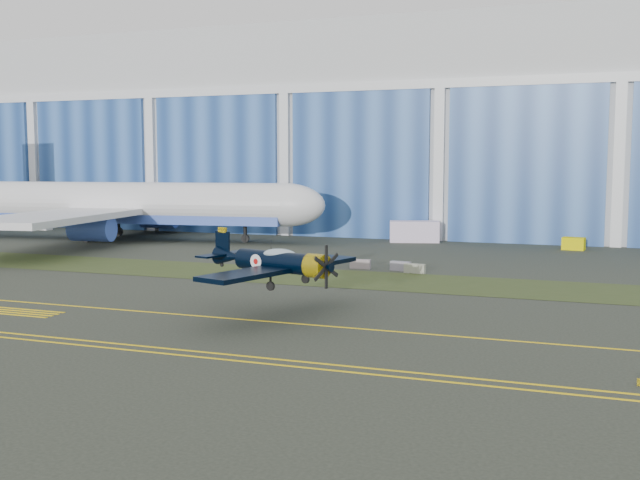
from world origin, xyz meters
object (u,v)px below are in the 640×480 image
(tug, at_px, (574,244))
(jetliner, at_px, (120,158))
(shipping_container, at_px, (414,232))
(warbird, at_px, (275,262))

(tug, bearing_deg, jetliner, -163.48)
(jetliner, bearing_deg, tug, 0.78)
(jetliner, bearing_deg, shipping_container, 8.02)
(warbird, height_order, tug, warbird)
(jetliner, height_order, tug, jetliner)
(warbird, height_order, jetliner, jetliner)
(shipping_container, bearing_deg, tug, -21.58)
(warbird, distance_m, tug, 50.57)
(shipping_container, distance_m, tug, 19.95)
(tug, bearing_deg, shipping_container, -177.82)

